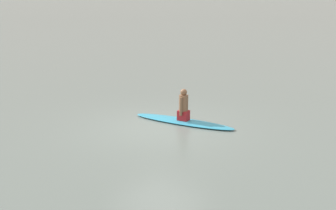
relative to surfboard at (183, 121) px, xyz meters
name	(u,v)px	position (x,y,z in m)	size (l,w,h in m)	color
ground_plane	(160,128)	(0.21, 0.84, -0.04)	(400.00, 400.00, 0.00)	slate
surfboard	(183,121)	(0.00, 0.00, 0.00)	(3.38, 0.67, 0.09)	#339EC6
person_paddler	(184,106)	(0.00, 0.00, 0.49)	(0.38, 0.44, 0.99)	#A51E23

